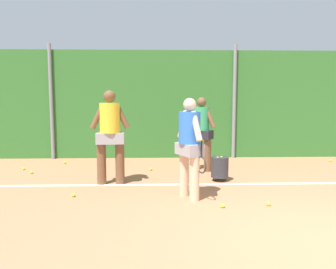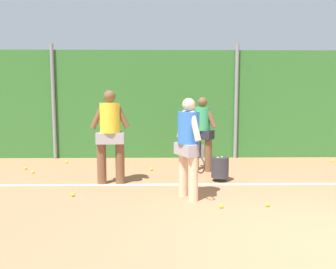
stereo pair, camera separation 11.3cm
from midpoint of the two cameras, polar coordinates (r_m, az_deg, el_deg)
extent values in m
plane|color=#B2704C|center=(6.13, 18.80, -10.53)|extent=(27.15, 27.15, 0.00)
cube|color=#33702D|center=(9.97, 10.45, 4.93)|extent=(17.64, 0.25, 3.02)
cylinder|color=gray|center=(10.01, -19.22, 5.13)|extent=(0.10, 0.10, 3.17)
cylinder|color=gray|center=(9.79, 10.67, 5.35)|extent=(0.10, 0.10, 3.17)
cube|color=white|center=(7.17, 15.54, -7.91)|extent=(12.89, 0.10, 0.01)
cylinder|color=beige|center=(6.05, 2.17, -6.71)|extent=(0.17, 0.17, 0.75)
cylinder|color=beige|center=(5.77, 3.87, -7.37)|extent=(0.17, 0.17, 0.75)
cube|color=#99999E|center=(5.81, 3.03, -2.46)|extent=(0.49, 0.58, 0.20)
cylinder|color=blue|center=(5.77, 3.05, 1.16)|extent=(0.37, 0.37, 0.54)
sphere|color=beige|center=(5.75, 3.07, 5.01)|extent=(0.22, 0.22, 0.22)
cylinder|color=beige|center=(5.94, 2.01, 1.71)|extent=(0.20, 0.28, 0.51)
cylinder|color=beige|center=(5.59, 4.16, 1.40)|extent=(0.20, 0.28, 0.51)
cylinder|color=black|center=(5.59, 5.03, -2.38)|extent=(0.03, 0.03, 0.28)
torus|color=#26262B|center=(5.63, 5.01, -5.09)|extent=(0.15, 0.27, 0.28)
cylinder|color=brown|center=(6.95, -11.49, -4.84)|extent=(0.18, 0.18, 0.82)
cylinder|color=brown|center=(6.92, -8.49, -4.83)|extent=(0.18, 0.18, 0.82)
cube|color=#99999E|center=(6.85, -10.08, -0.59)|extent=(0.56, 0.35, 0.22)
cylinder|color=yellow|center=(6.82, -10.14, 2.75)|extent=(0.40, 0.40, 0.58)
sphere|color=brown|center=(6.80, -10.21, 6.29)|extent=(0.24, 0.24, 0.24)
cylinder|color=brown|center=(6.84, -12.05, 3.09)|extent=(0.33, 0.12, 0.54)
cylinder|color=brown|center=(6.80, -8.24, 3.14)|extent=(0.33, 0.12, 0.54)
cylinder|color=brown|center=(8.17, 4.07, -3.27)|extent=(0.17, 0.17, 0.76)
cylinder|color=brown|center=(8.02, 6.21, -3.47)|extent=(0.17, 0.17, 0.76)
cube|color=#23232D|center=(8.03, 5.16, 0.00)|extent=(0.58, 0.52, 0.20)
cylinder|color=#339E60|center=(7.99, 5.19, 2.64)|extent=(0.37, 0.37, 0.54)
sphere|color=brown|center=(7.98, 5.22, 5.42)|extent=(0.22, 0.22, 0.22)
cylinder|color=brown|center=(8.09, 3.85, 2.98)|extent=(0.28, 0.22, 0.52)
cylinder|color=brown|center=(7.90, 6.56, 2.87)|extent=(0.28, 0.22, 0.52)
cylinder|color=#2D2D33|center=(7.17, 8.18, -5.39)|extent=(0.36, 0.36, 0.42)
cylinder|color=#2D2D33|center=(7.25, 9.13, -7.31)|extent=(0.02, 0.02, 0.08)
cylinder|color=#2D2D33|center=(7.21, 7.15, -7.36)|extent=(0.02, 0.02, 0.08)
cylinder|color=#2D2D33|center=(7.35, 7.97, -7.10)|extent=(0.02, 0.02, 0.08)
sphere|color=#CCDB33|center=(7.17, 8.48, -3.85)|extent=(0.07, 0.07, 0.07)
sphere|color=#CCDB33|center=(7.11, 7.83, -3.93)|extent=(0.07, 0.07, 0.07)
sphere|color=#CCDB33|center=(6.29, -16.01, -9.68)|extent=(0.07, 0.07, 0.07)
sphere|color=#CCDB33|center=(9.35, -17.18, -4.45)|extent=(0.07, 0.07, 0.07)
sphere|color=#CCDB33|center=(8.12, -3.31, -5.80)|extent=(0.07, 0.07, 0.07)
sphere|color=#CCDB33|center=(8.89, -23.26, -5.25)|extent=(0.07, 0.07, 0.07)
sphere|color=#CCDB33|center=(5.55, 8.51, -11.69)|extent=(0.07, 0.07, 0.07)
sphere|color=#CCDB33|center=(10.18, 25.18, -3.91)|extent=(0.07, 0.07, 0.07)
sphere|color=#CCDB33|center=(8.40, -22.20, -5.86)|extent=(0.07, 0.07, 0.07)
sphere|color=#CCDB33|center=(5.79, 15.87, -11.08)|extent=(0.07, 0.07, 0.07)
camera|label=1|loc=(0.06, -90.47, -0.05)|focal=36.53mm
camera|label=2|loc=(0.06, 89.53, 0.05)|focal=36.53mm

